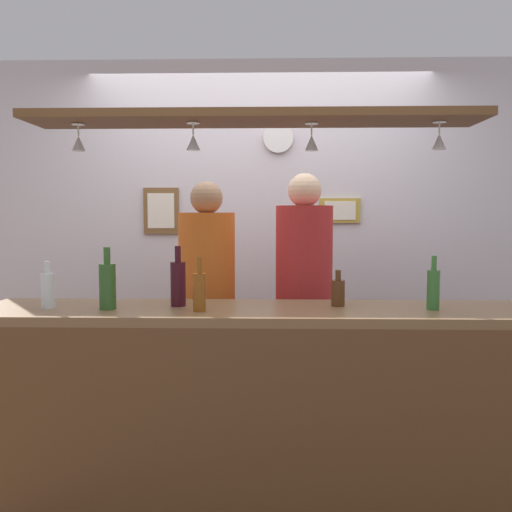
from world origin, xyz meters
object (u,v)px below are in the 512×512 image
object	(u,v)px
bottle_beer_brown_stubby	(338,292)
wall_clock	(278,138)
bottle_champagne_green	(107,285)
bottle_wine_dark_red	(178,282)
picture_frame_lower_pair	(340,211)
picture_frame_caricature	(161,211)
bottle_beer_green_import	(433,288)
person_left_orange_shirt	(207,291)
bottle_beer_amber_tall	(199,290)
bottle_soda_clear	(48,289)
person_right_red_shirt	(304,287)

from	to	relation	value
bottle_beer_brown_stubby	wall_clock	world-z (taller)	wall_clock
bottle_champagne_green	wall_clock	size ratio (longest dim) A/B	1.36
bottle_wine_dark_red	bottle_champagne_green	world-z (taller)	same
picture_frame_lower_pair	picture_frame_caricature	bearing A→B (deg)	180.00
bottle_beer_green_import	wall_clock	xyz separation A→B (m)	(-0.73, 1.43, 0.91)
person_left_orange_shirt	bottle_beer_amber_tall	distance (m)	0.74
bottle_champagne_green	bottle_soda_clear	xyz separation A→B (m)	(-0.30, 0.02, -0.03)
bottle_champagne_green	bottle_beer_amber_tall	bearing A→B (deg)	-6.03
bottle_beer_amber_tall	bottle_champagne_green	bearing A→B (deg)	173.97
person_right_red_shirt	bottle_beer_green_import	bearing A→B (deg)	-48.60
person_left_orange_shirt	bottle_beer_amber_tall	size ratio (longest dim) A/B	6.41
bottle_beer_amber_tall	bottle_soda_clear	world-z (taller)	bottle_beer_amber_tall
picture_frame_lower_pair	person_right_red_shirt	bearing A→B (deg)	-111.59
bottle_wine_dark_red	picture_frame_lower_pair	world-z (taller)	picture_frame_lower_pair
bottle_beer_amber_tall	wall_clock	xyz separation A→B (m)	(0.39, 1.50, 0.91)
picture_frame_caricature	bottle_beer_amber_tall	bearing A→B (deg)	-72.38
person_right_red_shirt	picture_frame_caricature	world-z (taller)	person_right_red_shirt
bottle_beer_green_import	bottle_beer_brown_stubby	bearing A→B (deg)	168.45
bottle_beer_green_import	picture_frame_lower_pair	bearing A→B (deg)	100.75
bottle_soda_clear	picture_frame_lower_pair	bearing A→B (deg)	42.23
picture_frame_caricature	person_left_orange_shirt	bearing A→B (deg)	-61.04
picture_frame_caricature	wall_clock	world-z (taller)	wall_clock
person_left_orange_shirt	bottle_beer_green_import	world-z (taller)	person_left_orange_shirt
wall_clock	bottle_beer_brown_stubby	bearing A→B (deg)	-78.04
bottle_beer_amber_tall	bottle_soda_clear	size ratio (longest dim) A/B	1.13
bottle_beer_green_import	picture_frame_caricature	world-z (taller)	picture_frame_caricature
bottle_wine_dark_red	picture_frame_lower_pair	bearing A→B (deg)	54.54
bottle_soda_clear	wall_clock	size ratio (longest dim) A/B	1.05
bottle_beer_brown_stubby	bottle_beer_green_import	bearing A→B (deg)	-11.55
bottle_beer_green_import	wall_clock	world-z (taller)	wall_clock
person_left_orange_shirt	person_right_red_shirt	xyz separation A→B (m)	(0.59, 0.00, 0.03)
person_right_red_shirt	picture_frame_lower_pair	bearing A→B (deg)	68.41
bottle_wine_dark_red	picture_frame_caricature	size ratio (longest dim) A/B	0.88
bottle_beer_green_import	bottle_beer_amber_tall	size ratio (longest dim) A/B	1.00
bottle_beer_amber_tall	bottle_beer_brown_stubby	world-z (taller)	bottle_beer_amber_tall
bottle_beer_amber_tall	picture_frame_caricature	world-z (taller)	picture_frame_caricature
bottle_soda_clear	bottle_beer_brown_stubby	world-z (taller)	bottle_soda_clear
person_left_orange_shirt	bottle_beer_amber_tall	xyz separation A→B (m)	(0.05, -0.73, 0.11)
wall_clock	person_right_red_shirt	bearing A→B (deg)	-79.14
bottle_beer_amber_tall	bottle_beer_brown_stubby	size ratio (longest dim) A/B	1.44
bottle_soda_clear	bottle_beer_brown_stubby	bearing A→B (deg)	4.12
bottle_beer_amber_tall	picture_frame_lower_pair	distance (m)	1.77
bottle_wine_dark_red	picture_frame_caricature	bearing A→B (deg)	104.57
picture_frame_lower_pair	wall_clock	world-z (taller)	wall_clock
picture_frame_lower_pair	picture_frame_caricature	size ratio (longest dim) A/B	0.88
person_left_orange_shirt	bottle_beer_amber_tall	world-z (taller)	person_left_orange_shirt
bottle_soda_clear	picture_frame_caricature	world-z (taller)	picture_frame_caricature
bottle_wine_dark_red	wall_clock	bearing A→B (deg)	69.21
bottle_beer_amber_tall	bottle_soda_clear	xyz separation A→B (m)	(-0.75, 0.06, -0.01)
bottle_champagne_green	picture_frame_caricature	size ratio (longest dim) A/B	0.88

